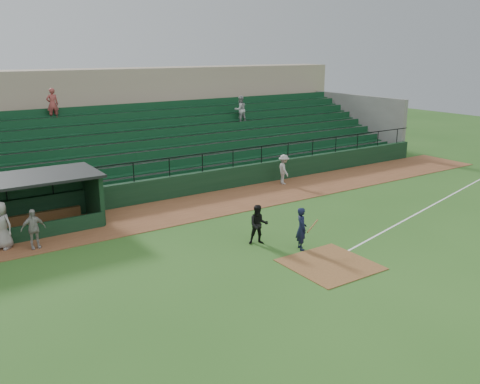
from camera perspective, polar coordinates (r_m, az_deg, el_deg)
ground at (r=20.05m, az=8.03°, el=-7.08°), size 90.00×90.00×0.00m
warning_track at (r=26.16m, az=-3.65°, el=-1.45°), size 40.00×4.00×0.03m
home_plate_dirt at (r=19.38m, az=10.01°, el=-7.95°), size 3.00×3.00×0.03m
foul_line at (r=26.45m, az=19.36°, el=-2.16°), size 17.49×4.44×0.01m
stadium_structure at (r=33.06m, az=-11.17°, el=5.98°), size 38.00×13.08×6.40m
batter_at_plate at (r=20.35m, az=6.88°, el=-4.07°), size 1.10×0.74×1.73m
umpire at (r=20.78m, az=2.07°, el=-3.66°), size 1.00×0.92×1.65m
runner at (r=30.04m, az=4.91°, el=2.54°), size 0.97×1.28×1.75m
dugout_player_a at (r=21.84m, az=-22.07°, el=-3.83°), size 0.96×0.41×1.62m
dugout_player_b at (r=22.28m, az=-25.07°, el=-3.39°), size 1.09×1.10×1.93m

